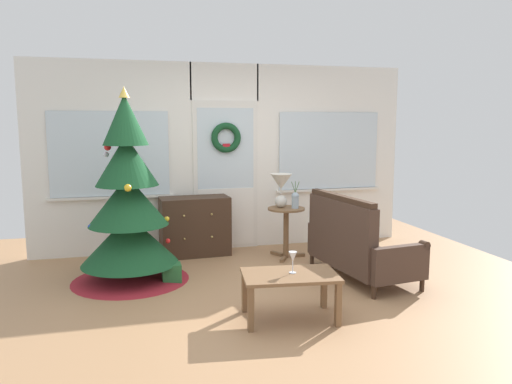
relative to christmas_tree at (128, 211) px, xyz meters
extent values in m
plane|color=#AD7F56|center=(1.31, -0.91, -0.79)|extent=(6.76, 6.76, 0.00)
cube|color=white|center=(-0.21, 1.18, 0.49)|extent=(2.15, 0.08, 2.55)
cube|color=white|center=(2.84, 1.18, 0.49)|extent=(2.15, 0.08, 2.55)
cube|color=white|center=(1.31, 1.18, 1.51)|extent=(0.94, 0.08, 0.50)
cube|color=silver|center=(1.31, 1.14, 0.24)|extent=(0.90, 0.05, 2.05)
cube|color=white|center=(1.31, 1.12, -0.34)|extent=(0.78, 0.02, 0.80)
cube|color=silver|center=(1.31, 1.12, 0.61)|extent=(0.78, 0.01, 1.10)
cube|color=silver|center=(-0.21, 1.13, 0.56)|extent=(1.50, 0.01, 1.10)
cube|color=silver|center=(2.84, 1.13, 0.56)|extent=(1.50, 0.01, 1.10)
cube|color=silver|center=(-0.21, 1.11, -0.01)|extent=(1.59, 0.06, 0.03)
cube|color=silver|center=(2.84, 1.11, -0.01)|extent=(1.59, 0.06, 0.03)
torus|color=#164424|center=(1.31, 1.08, 0.76)|extent=(0.41, 0.09, 0.41)
cube|color=red|center=(1.31, 1.07, 0.63)|extent=(0.10, 0.02, 0.10)
cylinder|color=#4C331E|center=(0.00, 0.00, -0.66)|extent=(0.10, 0.10, 0.26)
cone|color=maroon|center=(0.00, 0.00, -0.74)|extent=(1.29, 1.29, 0.10)
cone|color=#194C28|center=(0.00, 0.00, -0.32)|extent=(1.06, 1.06, 0.55)
cone|color=#194C28|center=(0.00, 0.00, 0.12)|extent=(0.87, 0.87, 0.55)
cone|color=#194C28|center=(0.00, 0.00, 0.56)|extent=(0.68, 0.68, 0.55)
cone|color=#194C28|center=(0.00, 0.00, 1.00)|extent=(0.49, 0.49, 0.55)
cone|color=#E0BC4C|center=(0.00, 0.00, 1.29)|extent=(0.12, 0.12, 0.12)
sphere|color=red|center=(-0.20, 0.12, 0.70)|extent=(0.08, 0.08, 0.08)
sphere|color=gold|center=(0.42, 0.00, -0.11)|extent=(0.06, 0.06, 0.06)
sphere|color=silver|center=(-0.21, 0.14, 0.62)|extent=(0.06, 0.06, 0.06)
sphere|color=#264CB2|center=(-0.40, -0.07, -0.14)|extent=(0.05, 0.05, 0.05)
sphere|color=red|center=(0.41, -0.09, -0.34)|extent=(0.05, 0.05, 0.05)
sphere|color=gold|center=(0.01, -0.32, 0.30)|extent=(0.08, 0.08, 0.08)
sphere|color=silver|center=(0.08, 0.17, 0.87)|extent=(0.06, 0.06, 0.06)
cube|color=#3D281C|center=(0.84, 0.88, -0.40)|extent=(0.93, 0.48, 0.78)
sphere|color=tan|center=(0.68, 0.65, -0.21)|extent=(0.03, 0.03, 0.03)
sphere|color=tan|center=(1.03, 0.67, -0.21)|extent=(0.03, 0.03, 0.03)
sphere|color=tan|center=(0.68, 0.65, -0.51)|extent=(0.03, 0.03, 0.03)
sphere|color=tan|center=(1.03, 0.67, -0.51)|extent=(0.03, 0.03, 0.03)
cylinder|color=#3D281C|center=(2.95, -1.14, -0.72)|extent=(0.05, 0.05, 0.14)
cylinder|color=#3D281C|center=(2.79, 0.15, -0.72)|extent=(0.05, 0.05, 0.14)
cylinder|color=#3D281C|center=(2.36, -1.22, -0.72)|extent=(0.05, 0.05, 0.14)
cylinder|color=#3D281C|center=(2.19, 0.07, -0.72)|extent=(0.05, 0.05, 0.14)
cube|color=#473328|center=(2.57, -0.53, -0.58)|extent=(0.88, 1.32, 0.14)
cube|color=#473328|center=(2.28, -0.57, -0.20)|extent=(0.28, 1.25, 0.62)
cube|color=#3D281C|center=(2.28, -0.57, 0.14)|extent=(0.24, 1.22, 0.06)
cube|color=#473328|center=(2.66, -1.19, -0.46)|extent=(0.67, 0.18, 0.38)
cylinder|color=#3D281C|center=(2.95, -1.15, -0.29)|extent=(0.10, 0.10, 0.09)
cube|color=#473328|center=(2.49, 0.13, -0.46)|extent=(0.67, 0.18, 0.38)
cylinder|color=#3D281C|center=(2.77, 0.16, -0.29)|extent=(0.10, 0.10, 0.09)
cylinder|color=brown|center=(1.97, 0.45, -0.14)|extent=(0.48, 0.48, 0.02)
cylinder|color=brown|center=(1.97, 0.45, -0.47)|extent=(0.07, 0.07, 0.64)
cube|color=brown|center=(2.13, 0.45, -0.77)|extent=(0.20, 0.05, 0.04)
cube|color=brown|center=(1.89, 0.59, -0.77)|extent=(0.14, 0.20, 0.04)
cube|color=brown|center=(1.89, 0.31, -0.77)|extent=(0.14, 0.20, 0.04)
sphere|color=silver|center=(1.91, 0.49, -0.05)|extent=(0.16, 0.16, 0.16)
cylinder|color=silver|center=(1.91, 0.49, 0.08)|extent=(0.02, 0.02, 0.06)
cone|color=silver|center=(1.91, 0.49, 0.21)|extent=(0.28, 0.28, 0.20)
cylinder|color=#99ADBC|center=(2.07, 0.39, -0.05)|extent=(0.09, 0.09, 0.16)
sphere|color=#99ADBC|center=(2.07, 0.39, 0.03)|extent=(0.10, 0.10, 0.10)
cylinder|color=#4C7042|center=(2.05, 0.39, 0.13)|extent=(0.07, 0.01, 0.17)
cylinder|color=#4C7042|center=(2.07, 0.39, 0.13)|extent=(0.01, 0.01, 0.18)
cylinder|color=#4C7042|center=(2.09, 0.39, 0.13)|extent=(0.07, 0.01, 0.17)
cube|color=brown|center=(1.38, -1.48, -0.38)|extent=(0.89, 0.61, 0.03)
cube|color=brown|center=(0.98, -1.66, -0.59)|extent=(0.05, 0.05, 0.39)
cube|color=brown|center=(1.74, -1.74, -0.59)|extent=(0.05, 0.05, 0.39)
cube|color=brown|center=(1.03, -1.22, -0.59)|extent=(0.05, 0.05, 0.39)
cube|color=brown|center=(1.79, -1.30, -0.59)|extent=(0.05, 0.05, 0.39)
cylinder|color=silver|center=(1.41, -1.47, -0.37)|extent=(0.06, 0.06, 0.01)
cylinder|color=silver|center=(1.41, -1.47, -0.31)|extent=(0.01, 0.01, 0.10)
cone|color=silver|center=(1.41, -1.47, -0.22)|extent=(0.08, 0.08, 0.09)
cube|color=#266633|center=(0.44, -0.18, -0.68)|extent=(0.21, 0.19, 0.21)
camera|label=1|loc=(0.05, -5.46, 0.96)|focal=34.22mm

